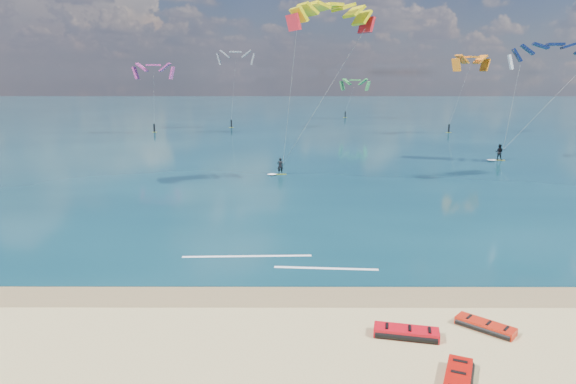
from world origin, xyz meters
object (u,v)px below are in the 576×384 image
at_px(packed_kite_left, 406,337).
at_px(kitesurfer_far, 531,90).
at_px(packed_kite_mid, 485,330).
at_px(kitesurfer_main, 304,89).

relative_size(packed_kite_left, kitesurfer_far, 0.18).
distance_m(packed_kite_left, kitesurfer_far, 45.84).
height_order(packed_kite_left, kitesurfer_far, kitesurfer_far).
bearing_deg(packed_kite_left, kitesurfer_far, 73.02).
relative_size(packed_kite_mid, kitesurfer_main, 0.15).
xyz_separation_m(packed_kite_left, packed_kite_mid, (3.27, 0.56, 0.00)).
bearing_deg(kitesurfer_main, packed_kite_left, -87.33).
distance_m(packed_kite_left, packed_kite_mid, 3.32).
height_order(packed_kite_left, kitesurfer_main, kitesurfer_main).
height_order(packed_kite_mid, kitesurfer_main, kitesurfer_main).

